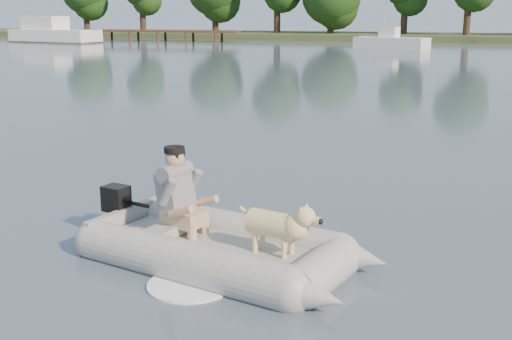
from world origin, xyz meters
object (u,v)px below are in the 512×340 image
(dinghy, at_px, (222,214))
(dock, at_px, (152,36))
(man, at_px, (177,189))
(dog, at_px, (273,229))
(cabin_cruiser, at_px, (55,30))
(motorboat, at_px, (392,34))

(dinghy, bearing_deg, dock, 131.67)
(man, bearing_deg, dinghy, -4.24)
(dog, bearing_deg, dinghy, -175.43)
(dock, relative_size, cabin_cruiser, 1.95)
(dinghy, distance_m, man, 0.75)
(dinghy, height_order, motorboat, motorboat)
(motorboat, bearing_deg, cabin_cruiser, -163.63)
(man, bearing_deg, motorboat, 106.94)
(cabin_cruiser, bearing_deg, man, -45.27)
(dog, xyz_separation_m, motorboat, (-2.98, 45.30, 0.59))
(dinghy, bearing_deg, cabin_cruiser, 140.77)
(dock, bearing_deg, dinghy, -63.19)
(dog, relative_size, cabin_cruiser, 0.11)
(dock, xyz_separation_m, dog, (26.96, -52.17, 0.02))
(dinghy, xyz_separation_m, man, (-0.69, 0.24, 0.19))
(man, distance_m, dog, 1.42)
(cabin_cruiser, xyz_separation_m, motorboat, (31.13, -1.01, -0.08))
(dock, bearing_deg, cabin_cruiser, -140.70)
(motorboat, bearing_deg, dinghy, -68.84)
(dinghy, relative_size, man, 4.42)
(dinghy, xyz_separation_m, motorboat, (-2.32, 45.18, 0.51))
(dock, distance_m, man, 57.80)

